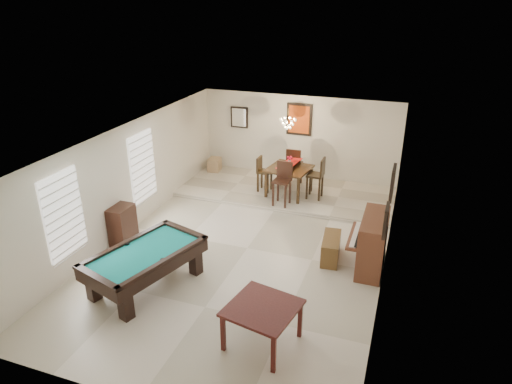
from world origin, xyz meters
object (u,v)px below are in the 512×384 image
Objects in this scene: piano_bench at (331,248)px; apothecary_chest at (123,225)px; square_table at (262,325)px; chandelier at (288,120)px; flower_vase at (290,160)px; dining_chair_east at (315,178)px; dining_chair_west at (265,174)px; dining_chair_north at (295,166)px; dining_table at (289,179)px; pool_table at (146,269)px; corner_bench at (215,165)px; dining_chair_south at (282,184)px; upright_piano at (366,242)px.

apothecary_chest reaches higher than piano_bench.
square_table is 3.03m from piano_bench.
square_table is 1.77× the size of chandelier.
dining_chair_east reaches higher than flower_vase.
apothecary_chest is 0.93× the size of dining_chair_west.
dining_chair_north is 1.59m from chandelier.
dining_chair_east is at bearing -0.20° from dining_table.
pool_table is 5.05× the size of corner_bench.
dining_chair_east is at bearing 45.52° from apothecary_chest.
dining_chair_east is at bearing -87.97° from dining_chair_west.
square_table is 5.19m from dining_chair_south.
dining_chair_north is at bearing -41.91° from dining_chair_west.
pool_table reaches higher than piano_bench.
dining_table is at bearing 95.34° from dining_chair_south.
dining_chair_north is (-1.76, 3.51, 0.43)m from piano_bench.
dining_chair_west is (-0.72, 0.01, -0.52)m from flower_vase.
pool_table is 2.27× the size of dining_chair_west.
dining_chair_north is at bearing 116.67° from piano_bench.
pool_table is 1.98× the size of dining_chair_north.
dining_table is 0.57m from flower_vase.
dining_table is 1.83× the size of chandelier.
dining_chair_north is 0.98m from dining_chair_west.
piano_bench is at bearing -58.19° from chandelier.
flower_vase is at bearing -88.82° from dining_chair_east.
flower_vase is at bearing -20.18° from corner_bench.
apothecary_chest is at bearing -128.09° from flower_vase.
dining_chair_north reaches higher than dining_table.
dining_chair_south is (-1.73, 2.07, 0.44)m from piano_bench.
chandelier reaches higher than dining_table.
apothecary_chest is 4.72m from corner_bench.
pool_table is 1.90m from apothecary_chest.
dining_table is (-1.16, 5.78, 0.21)m from square_table.
piano_bench is (-0.73, 0.05, -0.32)m from upright_piano.
upright_piano reaches higher than dining_chair_west.
dining_chair_south reaches higher than dining_chair_north.
flower_vase is 0.85m from dining_chair_south.
apothecary_chest reaches higher than corner_bench.
apothecary_chest is at bearing 55.34° from dining_chair_north.
flower_vase is at bearing 90.40° from pool_table.
pool_table is 2.13× the size of square_table.
dining_chair_south is at bearing 129.83° from piano_bench.
piano_bench is 0.84× the size of dining_table.
chandelier reaches higher than dining_chair_east.
dining_chair_west is (-0.68, -0.70, -0.07)m from dining_chair_north.
dining_chair_south reaches higher than dining_chair_east.
chandelier is (0.58, 0.19, 1.58)m from dining_chair_west.
dining_chair_west is (-0.72, 0.74, -0.08)m from dining_chair_south.
pool_table is at bearing -145.91° from piano_bench.
upright_piano is 1.20× the size of dining_chair_south.
dining_chair_east is at bearing 83.02° from pool_table.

